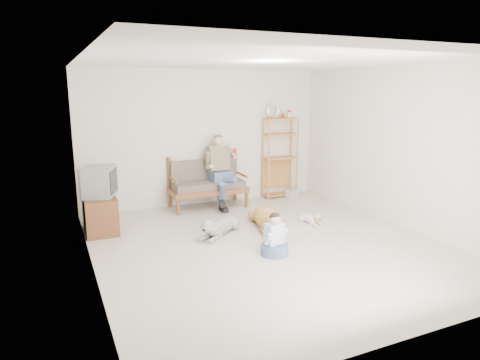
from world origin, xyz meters
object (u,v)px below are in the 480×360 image
loveseat (207,183)px  tv_stand (100,214)px  etagere (280,157)px  golden_retriever (267,218)px

loveseat → tv_stand: loveseat is taller
etagere → golden_retriever: 2.37m
etagere → golden_retriever: etagere is taller
tv_stand → loveseat: bearing=19.0°
golden_retriever → loveseat: bearing=119.0°
golden_retriever → etagere: bearing=70.2°
loveseat → golden_retriever: 1.82m
etagere → tv_stand: etagere is taller
etagere → tv_stand: (-3.87, -0.82, -0.58)m
loveseat → tv_stand: size_ratio=1.67×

